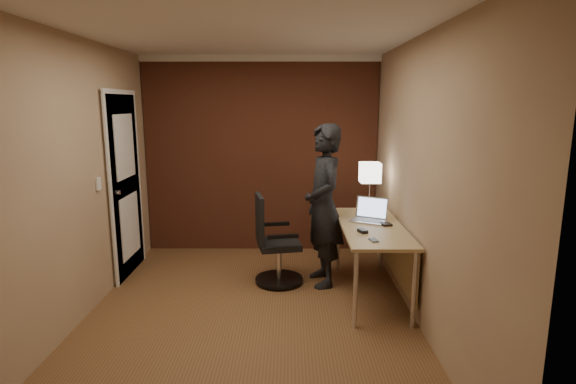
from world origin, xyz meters
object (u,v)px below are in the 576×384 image
object	(u,v)px
wallet	(386,224)
person	(324,206)
laptop	(370,214)
mouse	(363,231)
office_chair	(273,246)
phone	(374,240)
desk_lamp	(370,173)
desk	(379,238)

from	to	relation	value
wallet	person	size ratio (longest dim) A/B	0.06
laptop	mouse	xyz separation A→B (m)	(-0.14, -0.45, -0.05)
laptop	mouse	distance (m)	0.47
laptop	office_chair	xyz separation A→B (m)	(-1.00, 0.11, -0.37)
laptop	mouse	size ratio (longest dim) A/B	4.11
mouse	person	distance (m)	0.66
mouse	laptop	bearing A→B (deg)	48.82
laptop	phone	xyz separation A→B (m)	(-0.09, -0.69, -0.06)
wallet	desk_lamp	bearing A→B (deg)	94.75
phone	desk_lamp	bearing A→B (deg)	72.57
laptop	mouse	world-z (taller)	laptop
desk	laptop	size ratio (longest dim) A/B	3.65
wallet	mouse	bearing A→B (deg)	-136.74
desk	mouse	bearing A→B (deg)	-128.26
wallet	office_chair	xyz separation A→B (m)	(-1.13, 0.30, -0.32)
desk	laptop	xyz separation A→B (m)	(-0.06, 0.19, 0.19)
desk_lamp	mouse	bearing A→B (deg)	-103.22
phone	person	distance (m)	0.90
laptop	person	bearing A→B (deg)	165.74
desk_lamp	office_chair	size ratio (longest dim) A/B	0.56
desk	phone	size ratio (longest dim) A/B	13.04
desk_lamp	person	distance (m)	0.72
person	wallet	bearing A→B (deg)	51.54
mouse	wallet	world-z (taller)	mouse
phone	person	size ratio (longest dim) A/B	0.07
wallet	person	world-z (taller)	person
desk	desk_lamp	size ratio (longest dim) A/B	2.80
mouse	person	xyz separation A→B (m)	(-0.32, 0.57, 0.11)
mouse	desk_lamp	bearing A→B (deg)	53.48
mouse	person	size ratio (longest dim) A/B	0.06
desk	laptop	world-z (taller)	laptop
mouse	office_chair	distance (m)	1.07
desk	phone	bearing A→B (deg)	-106.40
office_chair	desk	bearing A→B (deg)	-15.43
office_chair	desk_lamp	bearing A→B (deg)	19.38
laptop	phone	distance (m)	0.70
desk	mouse	world-z (taller)	mouse
laptop	wallet	xyz separation A→B (m)	(0.13, -0.19, -0.05)
desk	person	bearing A→B (deg)	150.14
office_chair	person	xyz separation A→B (m)	(0.53, 0.01, 0.43)
phone	wallet	world-z (taller)	wallet
phone	person	bearing A→B (deg)	105.54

